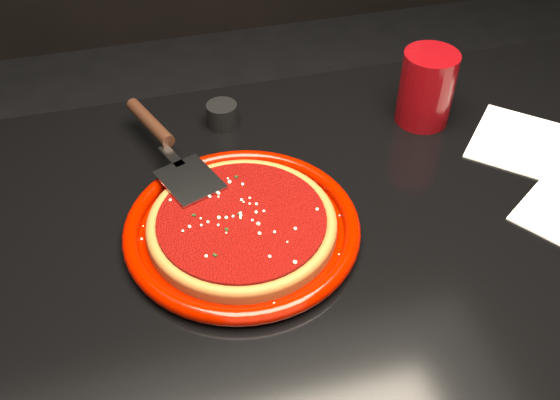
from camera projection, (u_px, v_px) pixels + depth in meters
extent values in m
cube|color=black|center=(324.00, 388.00, 1.08)|extent=(1.20, 0.80, 0.75)
cylinder|color=#720700|center=(242.00, 228.00, 0.82)|extent=(0.37, 0.37, 0.02)
cylinder|color=brown|center=(242.00, 226.00, 0.82)|extent=(0.30, 0.30, 0.01)
torus|color=brown|center=(242.00, 222.00, 0.82)|extent=(0.30, 0.30, 0.02)
cylinder|color=#6F0907|center=(242.00, 220.00, 0.81)|extent=(0.26, 0.26, 0.01)
cylinder|color=maroon|center=(426.00, 88.00, 0.98)|extent=(0.09, 0.09, 0.12)
cube|color=white|center=(522.00, 142.00, 0.97)|extent=(0.21, 0.21, 0.00)
cylinder|color=black|center=(222.00, 115.00, 1.00)|extent=(0.06, 0.06, 0.04)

